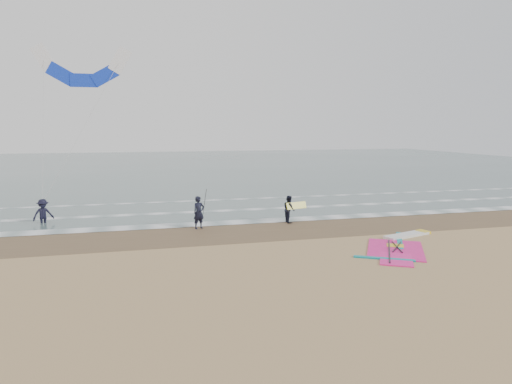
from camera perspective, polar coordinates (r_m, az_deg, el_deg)
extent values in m
plane|color=tan|center=(19.10, 8.84, -8.42)|extent=(120.00, 120.00, 0.00)
cube|color=#47605E|center=(65.44, -7.94, 3.26)|extent=(120.00, 80.00, 0.02)
cube|color=brown|center=(24.54, 3.31, -4.63)|extent=(120.00, 5.00, 0.01)
cube|color=white|center=(26.59, 1.87, -3.57)|extent=(120.00, 1.20, 0.02)
cube|color=white|center=(30.19, -0.15, -2.16)|extent=(120.00, 0.70, 0.02)
cube|color=white|center=(34.51, -1.99, -0.88)|extent=(120.00, 0.50, 0.01)
cube|color=white|center=(24.06, 18.30, -5.14)|extent=(2.75, 1.46, 0.13)
cube|color=yellow|center=(25.01, 20.12, -4.72)|extent=(0.66, 0.76, 0.14)
cube|color=#FF208D|center=(21.31, 17.02, -6.88)|extent=(3.75, 4.14, 0.04)
cube|color=#FF208D|center=(19.76, 17.12, -8.05)|extent=(2.07, 2.31, 0.05)
cube|color=#0C8C99|center=(23.01, 17.50, -5.79)|extent=(1.92, 3.08, 0.05)
cube|color=#0C8C99|center=(19.73, 15.72, -8.02)|extent=(2.25, 1.43, 0.05)
cube|color=yellow|center=(21.92, 17.01, -6.45)|extent=(0.97, 0.93, 0.06)
cylinder|color=black|center=(20.91, 16.32, -7.05)|extent=(1.98, 3.37, 0.06)
cylinder|color=black|center=(21.59, 17.22, -6.55)|extent=(1.32, 1.46, 0.04)
cylinder|color=black|center=(21.59, 17.22, -6.55)|extent=(0.64, 1.84, 0.04)
imported|color=black|center=(24.59, -7.16, -2.57)|extent=(0.76, 0.64, 1.76)
imported|color=black|center=(26.06, 4.16, -2.15)|extent=(0.61, 0.77, 1.56)
imported|color=black|center=(28.39, -25.10, -1.85)|extent=(1.30, 1.08, 1.75)
cylinder|color=black|center=(24.56, -6.49, -1.60)|extent=(0.17, 0.86, 1.82)
cube|color=yellow|center=(26.06, 5.07, -1.69)|extent=(1.30, 0.51, 0.39)
cube|color=white|center=(30.59, -25.01, 14.96)|extent=(1.48, 0.14, 1.75)
cube|color=#1233C9|center=(30.34, -23.17, 13.40)|extent=(1.75, 0.15, 1.47)
cube|color=#1233C9|center=(30.15, -20.74, 12.92)|extent=(1.56, 0.14, 0.80)
cube|color=#1233C9|center=(30.08, -18.35, 13.68)|extent=(1.75, 0.15, 1.47)
cube|color=white|center=(30.15, -16.64, 15.48)|extent=(1.48, 0.14, 1.75)
cylinder|color=beige|center=(29.17, -25.07, 7.16)|extent=(0.15, 2.36, 8.29)
cylinder|color=beige|center=(28.86, -20.84, 7.38)|extent=(4.46, 2.37, 8.30)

